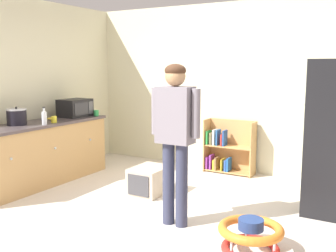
{
  "coord_description": "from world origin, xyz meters",
  "views": [
    {
      "loc": [
        2.21,
        -3.7,
        1.71
      ],
      "look_at": [
        -0.16,
        0.4,
        0.98
      ],
      "focal_mm": 42.19,
      "sensor_mm": 36.0,
      "label": 1
    }
  ],
  "objects_px": {
    "bookshelf": "(226,150)",
    "pet_carrier": "(150,180)",
    "kitchen_counter": "(40,153)",
    "banana_bunch": "(52,119)",
    "clear_bottle": "(44,117)",
    "microwave": "(75,108)",
    "crock_pot": "(17,117)",
    "yellow_cup": "(54,119)",
    "standing_person": "(175,129)",
    "baby_walker": "(251,236)",
    "green_cup": "(96,113)"
  },
  "relations": [
    {
      "from": "pet_carrier",
      "to": "green_cup",
      "type": "xyz_separation_m",
      "value": [
        -1.39,
        0.58,
        0.77
      ]
    },
    {
      "from": "pet_carrier",
      "to": "clear_bottle",
      "type": "distance_m",
      "value": 1.7
    },
    {
      "from": "banana_bunch",
      "to": "bookshelf",
      "type": "bearing_deg",
      "value": 38.38
    },
    {
      "from": "kitchen_counter",
      "to": "bookshelf",
      "type": "bearing_deg",
      "value": 42.54
    },
    {
      "from": "kitchen_counter",
      "to": "microwave",
      "type": "xyz_separation_m",
      "value": [
        -0.01,
        0.77,
        0.59
      ]
    },
    {
      "from": "banana_bunch",
      "to": "clear_bottle",
      "type": "xyz_separation_m",
      "value": [
        0.23,
        -0.36,
        0.07
      ]
    },
    {
      "from": "microwave",
      "to": "pet_carrier",
      "type": "bearing_deg",
      "value": -12.27
    },
    {
      "from": "kitchen_counter",
      "to": "yellow_cup",
      "type": "distance_m",
      "value": 0.55
    },
    {
      "from": "kitchen_counter",
      "to": "banana_bunch",
      "type": "height_order",
      "value": "banana_bunch"
    },
    {
      "from": "kitchen_counter",
      "to": "banana_bunch",
      "type": "relative_size",
      "value": 14.43
    },
    {
      "from": "microwave",
      "to": "banana_bunch",
      "type": "height_order",
      "value": "microwave"
    },
    {
      "from": "kitchen_counter",
      "to": "green_cup",
      "type": "distance_m",
      "value": 1.14
    },
    {
      "from": "standing_person",
      "to": "microwave",
      "type": "distance_m",
      "value": 2.68
    },
    {
      "from": "microwave",
      "to": "crock_pot",
      "type": "height_order",
      "value": "microwave"
    },
    {
      "from": "kitchen_counter",
      "to": "pet_carrier",
      "type": "relative_size",
      "value": 4.08
    },
    {
      "from": "crock_pot",
      "to": "clear_bottle",
      "type": "height_order",
      "value": "crock_pot"
    },
    {
      "from": "clear_bottle",
      "to": "yellow_cup",
      "type": "height_order",
      "value": "clear_bottle"
    },
    {
      "from": "crock_pot",
      "to": "yellow_cup",
      "type": "relative_size",
      "value": 2.82
    },
    {
      "from": "kitchen_counter",
      "to": "bookshelf",
      "type": "xyz_separation_m",
      "value": [
        2.11,
        1.94,
        -0.08
      ]
    },
    {
      "from": "microwave",
      "to": "clear_bottle",
      "type": "bearing_deg",
      "value": -74.52
    },
    {
      "from": "banana_bunch",
      "to": "yellow_cup",
      "type": "xyz_separation_m",
      "value": [
        0.21,
        -0.17,
        0.02
      ]
    },
    {
      "from": "pet_carrier",
      "to": "banana_bunch",
      "type": "bearing_deg",
      "value": -174.78
    },
    {
      "from": "clear_bottle",
      "to": "banana_bunch",
      "type": "bearing_deg",
      "value": 122.3
    },
    {
      "from": "bookshelf",
      "to": "clear_bottle",
      "type": "xyz_separation_m",
      "value": [
        -1.89,
        -2.03,
        0.63
      ]
    },
    {
      "from": "pet_carrier",
      "to": "microwave",
      "type": "relative_size",
      "value": 1.15
    },
    {
      "from": "bookshelf",
      "to": "kitchen_counter",
      "type": "bearing_deg",
      "value": -137.46
    },
    {
      "from": "microwave",
      "to": "banana_bunch",
      "type": "xyz_separation_m",
      "value": [
        0.01,
        -0.5,
        -0.11
      ]
    },
    {
      "from": "bookshelf",
      "to": "clear_bottle",
      "type": "distance_m",
      "value": 2.84
    },
    {
      "from": "crock_pot",
      "to": "clear_bottle",
      "type": "xyz_separation_m",
      "value": [
        0.3,
        0.22,
        -0.01
      ]
    },
    {
      "from": "bookshelf",
      "to": "banana_bunch",
      "type": "bearing_deg",
      "value": -141.62
    },
    {
      "from": "microwave",
      "to": "clear_bottle",
      "type": "relative_size",
      "value": 1.95
    },
    {
      "from": "baby_walker",
      "to": "crock_pot",
      "type": "height_order",
      "value": "crock_pot"
    },
    {
      "from": "green_cup",
      "to": "microwave",
      "type": "bearing_deg",
      "value": -136.38
    },
    {
      "from": "banana_bunch",
      "to": "baby_walker",
      "type": "bearing_deg",
      "value": -13.74
    },
    {
      "from": "baby_walker",
      "to": "pet_carrier",
      "type": "relative_size",
      "value": 1.09
    },
    {
      "from": "standing_person",
      "to": "clear_bottle",
      "type": "xyz_separation_m",
      "value": [
        -2.2,
        0.24,
        -0.05
      ]
    },
    {
      "from": "pet_carrier",
      "to": "crock_pot",
      "type": "xyz_separation_m",
      "value": [
        -1.69,
        -0.72,
        0.83
      ]
    },
    {
      "from": "bookshelf",
      "to": "clear_bottle",
      "type": "relative_size",
      "value": 3.46
    },
    {
      "from": "bookshelf",
      "to": "pet_carrier",
      "type": "height_order",
      "value": "bookshelf"
    },
    {
      "from": "microwave",
      "to": "green_cup",
      "type": "xyz_separation_m",
      "value": [
        0.24,
        0.23,
        -0.09
      ]
    },
    {
      "from": "crock_pot",
      "to": "green_cup",
      "type": "height_order",
      "value": "crock_pot"
    },
    {
      "from": "clear_bottle",
      "to": "microwave",
      "type": "bearing_deg",
      "value": 105.48
    },
    {
      "from": "kitchen_counter",
      "to": "banana_bunch",
      "type": "bearing_deg",
      "value": 89.81
    },
    {
      "from": "baby_walker",
      "to": "yellow_cup",
      "type": "relative_size",
      "value": 6.36
    },
    {
      "from": "pet_carrier",
      "to": "bookshelf",
      "type": "bearing_deg",
      "value": 72.18
    },
    {
      "from": "crock_pot",
      "to": "green_cup",
      "type": "xyz_separation_m",
      "value": [
        0.3,
        1.31,
        -0.07
      ]
    },
    {
      "from": "kitchen_counter",
      "to": "yellow_cup",
      "type": "xyz_separation_m",
      "value": [
        0.21,
        0.1,
        0.5
      ]
    },
    {
      "from": "kitchen_counter",
      "to": "standing_person",
      "type": "bearing_deg",
      "value": -7.91
    },
    {
      "from": "crock_pot",
      "to": "yellow_cup",
      "type": "bearing_deg",
      "value": 55.75
    },
    {
      "from": "bookshelf",
      "to": "banana_bunch",
      "type": "xyz_separation_m",
      "value": [
        -2.11,
        -1.67,
        0.56
      ]
    }
  ]
}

